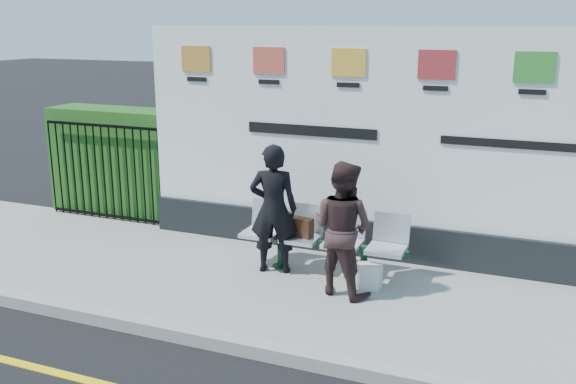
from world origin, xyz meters
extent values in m
cube|color=gray|center=(0.00, 2.50, 0.06)|extent=(14.00, 3.00, 0.12)
cube|color=gray|center=(0.00, 1.00, 0.07)|extent=(14.00, 0.18, 0.14)
cube|color=black|center=(0.50, 3.85, 0.37)|extent=(8.00, 0.30, 0.50)
cube|color=white|center=(0.50, 3.85, 1.87)|extent=(8.00, 0.14, 2.50)
cube|color=#225419|center=(-4.58, 4.30, 0.97)|extent=(2.35, 0.70, 1.70)
imported|color=black|center=(-1.24, 2.82, 0.94)|extent=(0.67, 0.53, 1.63)
imported|color=#31201F|center=(-0.25, 2.51, 0.90)|extent=(0.90, 0.78, 1.56)
cube|color=black|center=(-0.93, 2.98, 0.69)|extent=(0.33, 0.19, 0.24)
cube|color=silver|center=(0.02, 2.75, 0.27)|extent=(0.30, 0.18, 0.30)
camera|label=1|loc=(1.77, -4.14, 3.19)|focal=40.00mm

